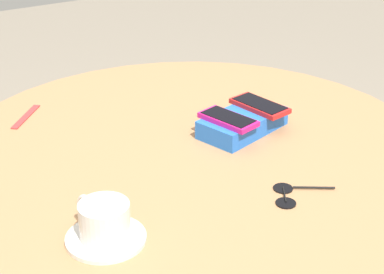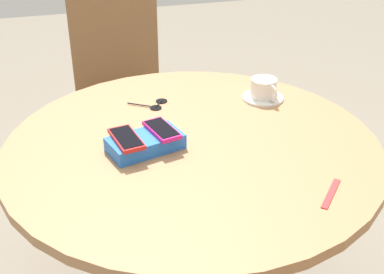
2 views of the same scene
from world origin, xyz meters
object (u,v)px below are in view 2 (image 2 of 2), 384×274
phone_red (126,139)px  lanyard_strap (331,193)px  round_table (192,176)px  saucer (263,98)px  phone_box (145,142)px  chair_near_window (124,99)px  coffee_cup (264,88)px  phone_magenta (162,130)px  sunglasses (156,104)px

phone_red → lanyard_strap: bearing=-35.9°
round_table → phone_red: size_ratio=7.37×
phone_red → saucer: size_ratio=1.07×
phone_red → lanyard_strap: phone_red is taller
phone_red → saucer: 0.55m
round_table → saucer: 0.40m
phone_box → chair_near_window: bearing=85.4°
phone_red → coffee_cup: coffee_cup is taller
phone_red → phone_magenta: bearing=12.8°
lanyard_strap → phone_magenta: bearing=134.7°
phone_red → phone_box: bearing=14.0°
phone_box → saucer: size_ratio=1.65×
round_table → lanyard_strap: lanyard_strap is taller
saucer → sunglasses: 0.36m
round_table → chair_near_window: 0.92m
phone_red → phone_magenta: size_ratio=1.04×
saucer → chair_near_window: chair_near_window is taller
sunglasses → phone_box: bearing=-108.5°
phone_box → saucer: 0.49m
phone_box → lanyard_strap: 0.52m
round_table → lanyard_strap: bearing=-52.0°
round_table → phone_magenta: (-0.08, 0.01, 0.16)m
round_table → phone_box: phone_box is taller
phone_red → lanyard_strap: (0.45, -0.32, -0.05)m
coffee_cup → lanyard_strap: coffee_cup is taller
phone_magenta → lanyard_strap: bearing=-45.3°
saucer → chair_near_window: 0.82m
phone_magenta → phone_red: bearing=-167.2°
lanyard_strap → sunglasses: (-0.30, 0.60, 0.00)m
lanyard_strap → chair_near_window: size_ratio=0.15×
round_table → phone_magenta: bearing=169.9°
phone_box → chair_near_window: chair_near_window is taller
phone_magenta → saucer: size_ratio=1.03×
saucer → phone_red: bearing=-155.0°
saucer → sunglasses: saucer is taller
phone_red → saucer: (0.50, 0.23, -0.04)m
phone_red → coffee_cup: 0.55m
round_table → phone_red: (-0.19, -0.01, 0.16)m
phone_red → sunglasses: bearing=63.0°
phone_red → sunglasses: size_ratio=1.11×
phone_magenta → lanyard_strap: size_ratio=1.04×
phone_red → sunglasses: 0.32m
phone_red → sunglasses: phone_red is taller
phone_box → coffee_cup: bearing=26.0°
round_table → chair_near_window: bearing=93.9°
phone_magenta → chair_near_window: (0.02, 0.89, -0.31)m
saucer → coffee_cup: coffee_cup is taller
lanyard_strap → sunglasses: sunglasses is taller
saucer → sunglasses: (-0.35, 0.05, -0.00)m
phone_red → coffee_cup: bearing=24.8°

